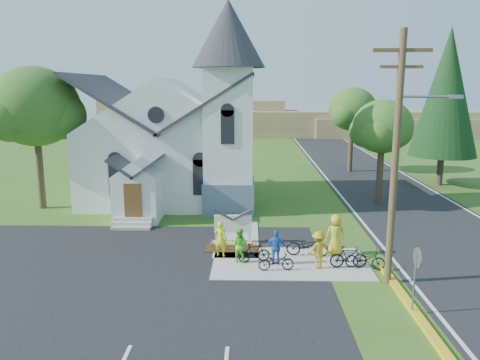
{
  "coord_description": "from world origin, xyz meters",
  "views": [
    {
      "loc": [
        -0.31,
        -19.56,
        7.89
      ],
      "look_at": [
        -0.88,
        5.0,
        2.95
      ],
      "focal_mm": 35.0,
      "sensor_mm": 36.0,
      "label": 1
    }
  ],
  "objects_px": {
    "bike_2": "(307,245)",
    "cyclist_3": "(318,250)",
    "cyclist_1": "(239,245)",
    "cyclist_2": "(276,247)",
    "bike_4": "(365,259)",
    "stop_sign": "(417,266)",
    "bike_3": "(348,257)",
    "church_sign": "(233,224)",
    "cyclist_0": "(221,239)",
    "bike_1": "(254,253)",
    "cyclist_4": "(335,235)",
    "utility_pole": "(397,152)",
    "bike_0": "(276,261)"
  },
  "relations": [
    {
      "from": "bike_1",
      "to": "cyclist_2",
      "type": "xyz_separation_m",
      "value": [
        0.98,
        -0.23,
        0.34
      ]
    },
    {
      "from": "utility_pole",
      "to": "bike_3",
      "type": "xyz_separation_m",
      "value": [
        -1.37,
        1.45,
        -4.86
      ]
    },
    {
      "from": "cyclist_1",
      "to": "cyclist_4",
      "type": "distance_m",
      "value": 4.65
    },
    {
      "from": "church_sign",
      "to": "bike_3",
      "type": "xyz_separation_m",
      "value": [
        5.2,
        -3.25,
        -0.48
      ]
    },
    {
      "from": "church_sign",
      "to": "cyclist_0",
      "type": "height_order",
      "value": "cyclist_0"
    },
    {
      "from": "bike_1",
      "to": "utility_pole",
      "type": "bearing_deg",
      "value": -124.1
    },
    {
      "from": "cyclist_2",
      "to": "cyclist_4",
      "type": "height_order",
      "value": "cyclist_4"
    },
    {
      "from": "stop_sign",
      "to": "bike_1",
      "type": "relative_size",
      "value": 1.68
    },
    {
      "from": "bike_1",
      "to": "cyclist_0",
      "type": "bearing_deg",
      "value": 51.67
    },
    {
      "from": "bike_2",
      "to": "bike_3",
      "type": "xyz_separation_m",
      "value": [
        1.64,
        -1.4,
        -0.02
      ]
    },
    {
      "from": "cyclist_3",
      "to": "cyclist_4",
      "type": "relative_size",
      "value": 0.86
    },
    {
      "from": "church_sign",
      "to": "bike_0",
      "type": "bearing_deg",
      "value": -61.05
    },
    {
      "from": "cyclist_1",
      "to": "bike_1",
      "type": "xyz_separation_m",
      "value": [
        0.68,
        -0.08,
        -0.34
      ]
    },
    {
      "from": "stop_sign",
      "to": "bike_3",
      "type": "distance_m",
      "value": 4.57
    },
    {
      "from": "cyclist_0",
      "to": "cyclist_3",
      "type": "bearing_deg",
      "value": -177.75
    },
    {
      "from": "bike_2",
      "to": "cyclist_3",
      "type": "xyz_separation_m",
      "value": [
        0.3,
        -1.45,
        0.32
      ]
    },
    {
      "from": "church_sign",
      "to": "cyclist_0",
      "type": "distance_m",
      "value": 2.03
    },
    {
      "from": "bike_4",
      "to": "bike_3",
      "type": "bearing_deg",
      "value": 95.02
    },
    {
      "from": "cyclist_0",
      "to": "cyclist_1",
      "type": "relative_size",
      "value": 1.08
    },
    {
      "from": "cyclist_3",
      "to": "bike_3",
      "type": "distance_m",
      "value": 1.38
    },
    {
      "from": "bike_3",
      "to": "bike_4",
      "type": "relative_size",
      "value": 0.96
    },
    {
      "from": "cyclist_1",
      "to": "bike_2",
      "type": "bearing_deg",
      "value": -150.09
    },
    {
      "from": "bike_1",
      "to": "cyclist_2",
      "type": "relative_size",
      "value": 0.94
    },
    {
      "from": "cyclist_0",
      "to": "bike_4",
      "type": "xyz_separation_m",
      "value": [
        6.4,
        -1.39,
        -0.39
      ]
    },
    {
      "from": "cyclist_2",
      "to": "bike_4",
      "type": "height_order",
      "value": "cyclist_2"
    },
    {
      "from": "stop_sign",
      "to": "cyclist_3",
      "type": "distance_m",
      "value": 5.03
    },
    {
      "from": "bike_2",
      "to": "cyclist_3",
      "type": "relative_size",
      "value": 1.18
    },
    {
      "from": "cyclist_0",
      "to": "bike_3",
      "type": "bearing_deg",
      "value": -173.42
    },
    {
      "from": "utility_pole",
      "to": "stop_sign",
      "type": "height_order",
      "value": "utility_pole"
    },
    {
      "from": "cyclist_0",
      "to": "bike_3",
      "type": "xyz_separation_m",
      "value": [
        5.7,
        -1.29,
        -0.35
      ]
    },
    {
      "from": "bike_0",
      "to": "cyclist_1",
      "type": "xyz_separation_m",
      "value": [
        -1.63,
        1.03,
        0.37
      ]
    },
    {
      "from": "utility_pole",
      "to": "bike_3",
      "type": "height_order",
      "value": "utility_pole"
    },
    {
      "from": "cyclist_3",
      "to": "cyclist_0",
      "type": "bearing_deg",
      "value": -30.98
    },
    {
      "from": "bike_1",
      "to": "cyclist_2",
      "type": "distance_m",
      "value": 1.06
    },
    {
      "from": "stop_sign",
      "to": "cyclist_2",
      "type": "relative_size",
      "value": 1.58
    },
    {
      "from": "cyclist_3",
      "to": "bike_4",
      "type": "bearing_deg",
      "value": 164.68
    },
    {
      "from": "cyclist_4",
      "to": "bike_4",
      "type": "relative_size",
      "value": 1.13
    },
    {
      "from": "bike_1",
      "to": "bike_4",
      "type": "bearing_deg",
      "value": -111.83
    },
    {
      "from": "church_sign",
      "to": "cyclist_3",
      "type": "relative_size",
      "value": 1.32
    },
    {
      "from": "bike_1",
      "to": "bike_0",
      "type": "bearing_deg",
      "value": -149.24
    },
    {
      "from": "utility_pole",
      "to": "bike_3",
      "type": "distance_m",
      "value": 5.25
    },
    {
      "from": "stop_sign",
      "to": "bike_1",
      "type": "bearing_deg",
      "value": 139.68
    },
    {
      "from": "cyclist_1",
      "to": "cyclist_2",
      "type": "height_order",
      "value": "cyclist_2"
    },
    {
      "from": "cyclist_0",
      "to": "cyclist_1",
      "type": "height_order",
      "value": "cyclist_0"
    },
    {
      "from": "stop_sign",
      "to": "bike_3",
      "type": "bearing_deg",
      "value": 109.11
    },
    {
      "from": "church_sign",
      "to": "cyclist_3",
      "type": "height_order",
      "value": "cyclist_3"
    },
    {
      "from": "utility_pole",
      "to": "cyclist_1",
      "type": "height_order",
      "value": "utility_pole"
    },
    {
      "from": "stop_sign",
      "to": "bike_0",
      "type": "distance_m",
      "value": 6.11
    },
    {
      "from": "bike_3",
      "to": "stop_sign",
      "type": "bearing_deg",
      "value": -161.83
    },
    {
      "from": "stop_sign",
      "to": "cyclist_3",
      "type": "height_order",
      "value": "stop_sign"
    }
  ]
}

